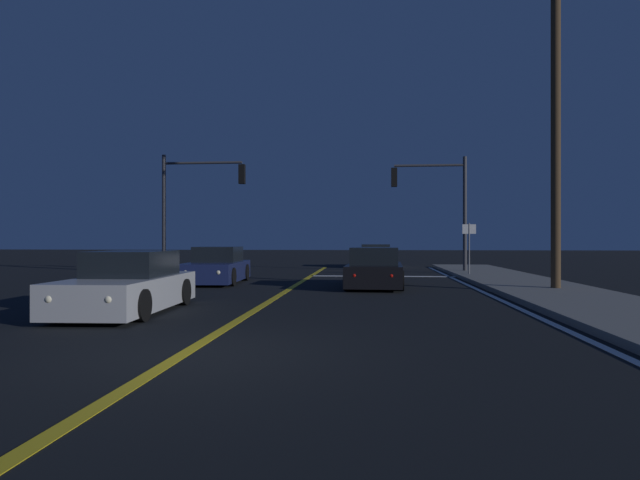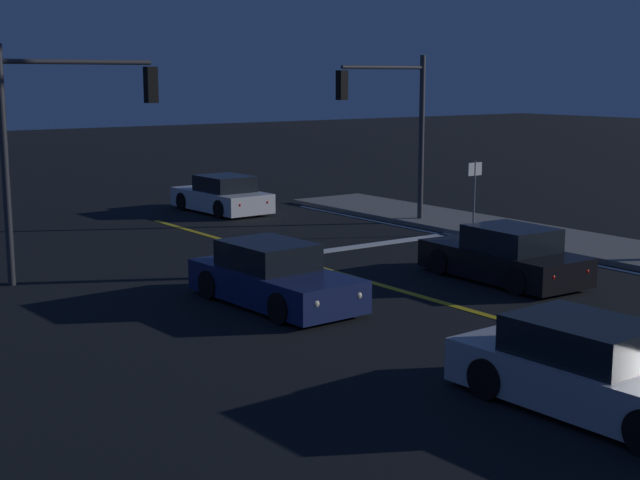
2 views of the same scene
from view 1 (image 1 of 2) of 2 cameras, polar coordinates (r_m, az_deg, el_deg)
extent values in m
plane|color=black|center=(8.05, -13.83, -11.37)|extent=(160.00, 160.00, 0.00)
cube|color=slate|center=(17.40, 22.94, -4.99)|extent=(3.20, 32.54, 0.15)
cube|color=gold|center=(16.78, -3.68, -5.41)|extent=(0.20, 30.74, 0.01)
cube|color=white|center=(16.93, 16.94, -5.36)|extent=(0.16, 30.74, 0.01)
cube|color=white|center=(24.10, 6.50, -3.77)|extent=(6.26, 0.50, 0.01)
cube|color=black|center=(18.59, 5.71, -3.54)|extent=(1.94, 4.28, 0.68)
cube|color=black|center=(18.31, 5.69, -1.72)|extent=(1.61, 2.00, 0.60)
cylinder|color=black|center=(19.94, 3.41, -3.65)|extent=(0.24, 0.65, 0.64)
cylinder|color=black|center=(19.90, 8.22, -3.66)|extent=(0.24, 0.65, 0.64)
cylinder|color=black|center=(17.34, 2.83, -4.20)|extent=(0.24, 0.65, 0.64)
cylinder|color=black|center=(17.29, 8.37, -4.21)|extent=(0.24, 0.65, 0.64)
sphere|color=#FFF4CC|center=(20.66, 4.32, -2.97)|extent=(0.18, 0.18, 0.18)
sphere|color=#FFF4CC|center=(20.63, 7.40, -2.97)|extent=(0.18, 0.18, 0.18)
sphere|color=red|center=(16.56, 3.60, -3.70)|extent=(0.14, 0.14, 0.14)
sphere|color=red|center=(16.52, 7.45, -3.71)|extent=(0.14, 0.14, 0.14)
cube|color=silver|center=(32.44, 5.72, -2.03)|extent=(2.02, 4.24, 0.68)
cube|color=black|center=(32.18, 5.74, -0.98)|extent=(1.67, 1.98, 0.60)
cylinder|color=black|center=(33.70, 4.14, -2.16)|extent=(0.25, 0.65, 0.64)
cylinder|color=black|center=(33.79, 7.07, -2.16)|extent=(0.25, 0.65, 0.64)
cylinder|color=black|center=(31.12, 4.26, -2.34)|extent=(0.25, 0.65, 0.64)
cylinder|color=black|center=(31.22, 7.43, -2.33)|extent=(0.25, 0.65, 0.64)
sphere|color=#FFF4CC|center=(34.44, 4.59, -1.78)|extent=(0.18, 0.18, 0.18)
sphere|color=#FFF4CC|center=(34.49, 6.49, -1.78)|extent=(0.18, 0.18, 0.18)
sphere|color=red|center=(30.39, 4.84, -2.02)|extent=(0.14, 0.14, 0.14)
sphere|color=red|center=(30.45, 7.00, -2.02)|extent=(0.14, 0.14, 0.14)
cube|color=navy|center=(20.54, -10.70, -3.21)|extent=(1.98, 4.37, 0.68)
cube|color=black|center=(20.77, -10.54, -1.52)|extent=(1.61, 2.04, 0.60)
cylinder|color=black|center=(19.08, -9.19, -3.81)|extent=(0.25, 0.65, 0.64)
cylinder|color=black|center=(19.47, -13.95, -3.74)|extent=(0.25, 0.65, 0.64)
cylinder|color=black|center=(21.68, -7.79, -3.36)|extent=(0.25, 0.65, 0.64)
cylinder|color=black|center=(22.03, -12.01, -3.30)|extent=(0.25, 0.65, 0.64)
sphere|color=#FFF4CC|center=(18.39, -10.50, -3.33)|extent=(0.18, 0.18, 0.18)
sphere|color=#FFF4CC|center=(18.66, -13.79, -3.28)|extent=(0.18, 0.18, 0.18)
sphere|color=red|center=(22.47, -8.14, -2.73)|extent=(0.14, 0.14, 0.14)
sphere|color=red|center=(22.70, -10.86, -2.70)|extent=(0.14, 0.14, 0.14)
cube|color=#B2B5BA|center=(12.78, -19.41, -5.15)|extent=(1.95, 4.50, 0.68)
cube|color=black|center=(12.99, -18.96, -2.42)|extent=(1.61, 2.10, 0.60)
cylinder|color=black|center=(11.22, -18.14, -6.49)|extent=(0.25, 0.65, 0.64)
cylinder|color=black|center=(11.91, -25.63, -6.11)|extent=(0.25, 0.65, 0.64)
cylinder|color=black|center=(13.81, -14.05, -5.27)|extent=(0.25, 0.65, 0.64)
cylinder|color=black|center=(14.37, -20.39, -5.06)|extent=(0.25, 0.65, 0.64)
sphere|color=#FFF4CC|center=(10.59, -21.07, -5.79)|extent=(0.18, 0.18, 0.18)
sphere|color=#FFF4CC|center=(11.08, -26.30, -5.53)|extent=(0.18, 0.18, 0.18)
sphere|color=red|center=(14.63, -14.19, -4.19)|extent=(0.14, 0.14, 0.14)
sphere|color=red|center=(14.98, -18.22, -4.09)|extent=(0.14, 0.14, 0.14)
cylinder|color=#38383D|center=(26.75, 14.84, 2.52)|extent=(0.18, 0.18, 5.54)
cylinder|color=#38383D|center=(26.73, 11.31, 7.62)|extent=(3.31, 0.12, 0.12)
cube|color=black|center=(26.54, 7.72, 6.48)|extent=(0.28, 0.28, 0.90)
sphere|color=red|center=(26.57, 7.72, 7.06)|extent=(0.22, 0.22, 0.22)
sphere|color=#4C2D05|center=(26.54, 7.72, 6.48)|extent=(0.22, 0.22, 0.22)
sphere|color=#0A3814|center=(26.51, 7.72, 5.90)|extent=(0.22, 0.22, 0.22)
cylinder|color=#38383D|center=(26.76, -15.94, 2.59)|extent=(0.18, 0.18, 5.60)
cylinder|color=#38383D|center=(26.37, -12.11, 7.86)|extent=(3.74, 0.12, 0.12)
cube|color=black|center=(25.81, -8.12, 6.80)|extent=(0.28, 0.28, 0.90)
sphere|color=red|center=(25.85, -8.12, 7.39)|extent=(0.22, 0.22, 0.22)
sphere|color=#4C2D05|center=(25.81, -8.12, 6.80)|extent=(0.22, 0.22, 0.22)
sphere|color=#0A3814|center=(25.78, -8.12, 6.20)|extent=(0.22, 0.22, 0.22)
cylinder|color=#4C3823|center=(18.41, 23.33, 13.05)|extent=(0.28, 0.28, 11.49)
cylinder|color=slate|center=(23.92, 15.26, -1.05)|extent=(0.06, 0.06, 2.30)
cube|color=white|center=(23.92, 15.26, 1.11)|extent=(0.56, 0.03, 0.40)
camera|label=2|loc=(16.79, -72.49, 11.27)|focal=51.58mm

